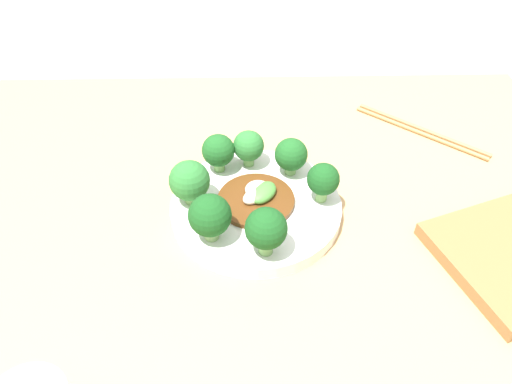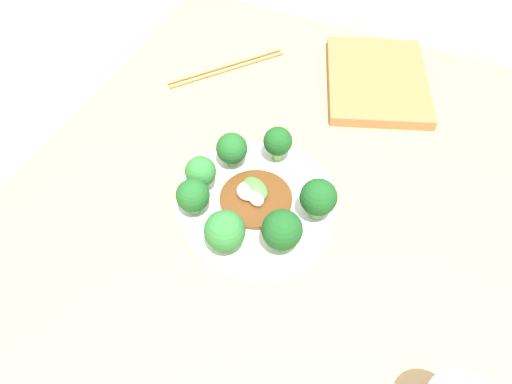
{
  "view_description": "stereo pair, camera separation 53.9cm",
  "coord_description": "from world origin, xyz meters",
  "px_view_note": "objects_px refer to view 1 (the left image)",
  "views": [
    {
      "loc": [
        -0.02,
        -0.5,
        1.23
      ],
      "look_at": [
        -0.01,
        0.02,
        0.75
      ],
      "focal_mm": 35.0,
      "sensor_mm": 36.0,
      "label": 1
    },
    {
      "loc": [
        -0.44,
        -0.17,
        1.33
      ],
      "look_at": [
        -0.01,
        0.02,
        0.75
      ],
      "focal_mm": 35.0,
      "sensor_mm": 36.0,
      "label": 2
    }
  ],
  "objects_px": {
    "broccoli_north": "(249,146)",
    "broccoli_northeast": "(291,155)",
    "broccoli_west": "(189,181)",
    "broccoli_northwest": "(218,151)",
    "broccoli_southwest": "(210,216)",
    "chopsticks": "(421,131)",
    "plate": "(256,207)",
    "broccoli_east": "(323,180)",
    "broccoli_south": "(265,229)",
    "stirfry_center": "(258,197)"
  },
  "relations": [
    {
      "from": "broccoli_northwest",
      "to": "broccoli_southwest",
      "type": "bearing_deg",
      "value": -92.42
    },
    {
      "from": "broccoli_north",
      "to": "broccoli_northeast",
      "type": "xyz_separation_m",
      "value": [
        0.06,
        -0.02,
        -0.0
      ]
    },
    {
      "from": "plate",
      "to": "stirfry_center",
      "type": "distance_m",
      "value": 0.02
    },
    {
      "from": "broccoli_north",
      "to": "broccoli_south",
      "type": "height_order",
      "value": "broccoli_south"
    },
    {
      "from": "plate",
      "to": "broccoli_west",
      "type": "height_order",
      "value": "broccoli_west"
    },
    {
      "from": "broccoli_northeast",
      "to": "stirfry_center",
      "type": "xyz_separation_m",
      "value": [
        -0.05,
        -0.06,
        -0.03
      ]
    },
    {
      "from": "broccoli_west",
      "to": "chopsticks",
      "type": "xyz_separation_m",
      "value": [
        0.39,
        0.19,
        -0.05
      ]
    },
    {
      "from": "chopsticks",
      "to": "broccoli_southwest",
      "type": "bearing_deg",
      "value": -143.83
    },
    {
      "from": "broccoli_northeast",
      "to": "chopsticks",
      "type": "bearing_deg",
      "value": 28.11
    },
    {
      "from": "broccoli_northeast",
      "to": "broccoli_west",
      "type": "height_order",
      "value": "broccoli_west"
    },
    {
      "from": "plate",
      "to": "broccoli_west",
      "type": "distance_m",
      "value": 0.1
    },
    {
      "from": "plate",
      "to": "broccoli_north",
      "type": "relative_size",
      "value": 4.13
    },
    {
      "from": "broccoli_east",
      "to": "broccoli_north",
      "type": "distance_m",
      "value": 0.13
    },
    {
      "from": "plate",
      "to": "broccoli_north",
      "type": "distance_m",
      "value": 0.1
    },
    {
      "from": "plate",
      "to": "broccoli_southwest",
      "type": "xyz_separation_m",
      "value": [
        -0.06,
        -0.07,
        0.05
      ]
    },
    {
      "from": "stirfry_center",
      "to": "chopsticks",
      "type": "xyz_separation_m",
      "value": [
        0.29,
        0.19,
        -0.03
      ]
    },
    {
      "from": "broccoli_east",
      "to": "chopsticks",
      "type": "relative_size",
      "value": 0.31
    },
    {
      "from": "broccoli_east",
      "to": "broccoli_northwest",
      "type": "xyz_separation_m",
      "value": [
        -0.15,
        0.07,
        -0.0
      ]
    },
    {
      "from": "plate",
      "to": "broccoli_northwest",
      "type": "xyz_separation_m",
      "value": [
        -0.05,
        0.08,
        0.05
      ]
    },
    {
      "from": "stirfry_center",
      "to": "chopsticks",
      "type": "distance_m",
      "value": 0.35
    },
    {
      "from": "broccoli_south",
      "to": "broccoli_northwest",
      "type": "xyz_separation_m",
      "value": [
        -0.06,
        0.17,
        -0.01
      ]
    },
    {
      "from": "broccoli_east",
      "to": "broccoli_south",
      "type": "height_order",
      "value": "broccoli_south"
    },
    {
      "from": "broccoli_north",
      "to": "broccoli_west",
      "type": "bearing_deg",
      "value": -135.67
    },
    {
      "from": "chopsticks",
      "to": "plate",
      "type": "bearing_deg",
      "value": -146.63
    },
    {
      "from": "broccoli_east",
      "to": "broccoli_northwest",
      "type": "relative_size",
      "value": 1.01
    },
    {
      "from": "broccoli_northeast",
      "to": "broccoli_northwest",
      "type": "height_order",
      "value": "broccoli_northwest"
    },
    {
      "from": "broccoli_west",
      "to": "broccoli_east",
      "type": "bearing_deg",
      "value": -0.51
    },
    {
      "from": "broccoli_east",
      "to": "broccoli_south",
      "type": "xyz_separation_m",
      "value": [
        -0.08,
        -0.1,
        0.0
      ]
    },
    {
      "from": "stirfry_center",
      "to": "plate",
      "type": "bearing_deg",
      "value": -129.38
    },
    {
      "from": "broccoli_north",
      "to": "broccoli_south",
      "type": "bearing_deg",
      "value": -84.18
    },
    {
      "from": "broccoli_north",
      "to": "broccoli_east",
      "type": "bearing_deg",
      "value": -38.8
    },
    {
      "from": "broccoli_north",
      "to": "broccoli_northwest",
      "type": "height_order",
      "value": "broccoli_northwest"
    },
    {
      "from": "broccoli_southwest",
      "to": "broccoli_west",
      "type": "bearing_deg",
      "value": 113.98
    },
    {
      "from": "broccoli_south",
      "to": "stirfry_center",
      "type": "height_order",
      "value": "broccoli_south"
    },
    {
      "from": "broccoli_northeast",
      "to": "broccoli_south",
      "type": "distance_m",
      "value": 0.16
    },
    {
      "from": "broccoli_southwest",
      "to": "broccoli_northeast",
      "type": "bearing_deg",
      "value": 48.84
    },
    {
      "from": "plate",
      "to": "chopsticks",
      "type": "distance_m",
      "value": 0.35
    },
    {
      "from": "broccoli_northeast",
      "to": "plate",
      "type": "bearing_deg",
      "value": -129.48
    },
    {
      "from": "broccoli_west",
      "to": "chopsticks",
      "type": "distance_m",
      "value": 0.43
    },
    {
      "from": "broccoli_northwest",
      "to": "stirfry_center",
      "type": "xyz_separation_m",
      "value": [
        0.06,
        -0.07,
        -0.03
      ]
    },
    {
      "from": "plate",
      "to": "broccoli_southwest",
      "type": "height_order",
      "value": "broccoli_southwest"
    },
    {
      "from": "broccoli_west",
      "to": "broccoli_northeast",
      "type": "bearing_deg",
      "value": 22.17
    },
    {
      "from": "stirfry_center",
      "to": "broccoli_northeast",
      "type": "bearing_deg",
      "value": 50.52
    },
    {
      "from": "broccoli_northeast",
      "to": "broccoli_south",
      "type": "relative_size",
      "value": 0.85
    },
    {
      "from": "broccoli_north",
      "to": "broccoli_northwest",
      "type": "bearing_deg",
      "value": -165.91
    },
    {
      "from": "broccoli_northeast",
      "to": "broccoli_south",
      "type": "height_order",
      "value": "broccoli_south"
    },
    {
      "from": "broccoli_south",
      "to": "broccoli_northwest",
      "type": "bearing_deg",
      "value": 110.78
    },
    {
      "from": "broccoli_south",
      "to": "stirfry_center",
      "type": "relative_size",
      "value": 0.64
    },
    {
      "from": "broccoli_southwest",
      "to": "broccoli_north",
      "type": "xyz_separation_m",
      "value": [
        0.05,
        0.15,
        -0.0
      ]
    },
    {
      "from": "stirfry_center",
      "to": "broccoli_north",
      "type": "bearing_deg",
      "value": 97.94
    }
  ]
}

